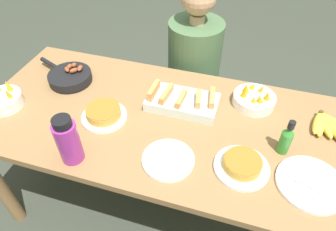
{
  "coord_description": "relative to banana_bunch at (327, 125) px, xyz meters",
  "views": [
    {
      "loc": [
        0.29,
        -0.94,
        1.73
      ],
      "look_at": [
        0.0,
        0.0,
        0.79
      ],
      "focal_mm": 32.0,
      "sensor_mm": 36.0,
      "label": 1
    }
  ],
  "objects": [
    {
      "name": "empty_plate_near_front",
      "position": [
        -0.62,
        -0.39,
        -0.01
      ],
      "size": [
        0.21,
        0.21,
        0.02
      ],
      "color": "white",
      "rests_on": "dining_table"
    },
    {
      "name": "fruit_bowl_citrus",
      "position": [
        -0.33,
        0.07,
        0.01
      ],
      "size": [
        0.2,
        0.2,
        0.1
      ],
      "color": "white",
      "rests_on": "dining_table"
    },
    {
      "name": "dining_table",
      "position": [
        -0.69,
        -0.16,
        -0.12
      ],
      "size": [
        1.82,
        0.81,
        0.76
      ],
      "color": "olive",
      "rests_on": "ground_plane"
    },
    {
      "name": "banana_bunch",
      "position": [
        0.0,
        0.0,
        0.0
      ],
      "size": [
        0.21,
        0.2,
        0.04
      ],
      "color": "gold",
      "rests_on": "dining_table"
    },
    {
      "name": "ground_plane",
      "position": [
        -0.69,
        -0.16,
        -0.78
      ],
      "size": [
        14.0,
        14.0,
        0.0
      ],
      "primitive_type": "plane",
      "color": "#383D33"
    },
    {
      "name": "melon_tray",
      "position": [
        -0.66,
        -0.05,
        0.01
      ],
      "size": [
        0.34,
        0.18,
        0.1
      ],
      "color": "silver",
      "rests_on": "dining_table"
    },
    {
      "name": "person_figure",
      "position": [
        -0.71,
        0.46,
        -0.29
      ],
      "size": [
        0.36,
        0.36,
        1.18
      ],
      "color": "black",
      "rests_on": "ground_plane"
    },
    {
      "name": "hot_sauce_bottle",
      "position": [
        -0.19,
        -0.19,
        0.05
      ],
      "size": [
        0.05,
        0.05,
        0.17
      ],
      "color": "#337F2D",
      "rests_on": "dining_table"
    },
    {
      "name": "frittata_plate_side",
      "position": [
        -0.98,
        -0.23,
        0.01
      ],
      "size": [
        0.21,
        0.21,
        0.06
      ],
      "color": "white",
      "rests_on": "dining_table"
    },
    {
      "name": "fruit_bowl_mango",
      "position": [
        -1.48,
        -0.29,
        0.02
      ],
      "size": [
        0.17,
        0.17,
        0.12
      ],
      "color": "white",
      "rests_on": "dining_table"
    },
    {
      "name": "water_bottle",
      "position": [
        -1.0,
        -0.48,
        0.08
      ],
      "size": [
        0.09,
        0.09,
        0.22
      ],
      "color": "#992D89",
      "rests_on": "dining_table"
    },
    {
      "name": "frittata_plate_center",
      "position": [
        -0.34,
        -0.34,
        0.0
      ],
      "size": [
        0.22,
        0.22,
        0.06
      ],
      "color": "white",
      "rests_on": "dining_table"
    },
    {
      "name": "empty_plate_far_left",
      "position": [
        -0.08,
        -0.34,
        -0.01
      ],
      "size": [
        0.26,
        0.26,
        0.02
      ],
      "color": "white",
      "rests_on": "dining_table"
    },
    {
      "name": "skillet",
      "position": [
        -1.28,
        -0.02,
        0.01
      ],
      "size": [
        0.35,
        0.22,
        0.08
      ],
      "rotation": [
        0.0,
        0.0,
        2.75
      ],
      "color": "black",
      "rests_on": "dining_table"
    }
  ]
}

